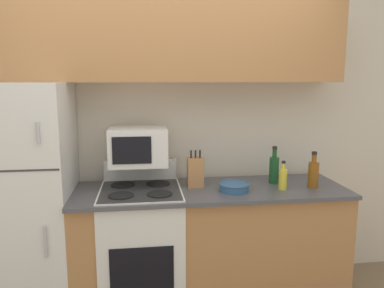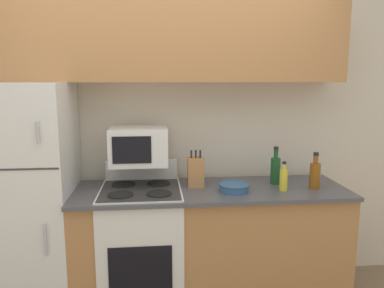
{
  "view_description": "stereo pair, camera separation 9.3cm",
  "coord_description": "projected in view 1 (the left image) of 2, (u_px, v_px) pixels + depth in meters",
  "views": [
    {
      "loc": [
        -0.17,
        -2.42,
        1.73
      ],
      "look_at": [
        0.19,
        0.28,
        1.26
      ],
      "focal_mm": 35.0,
      "sensor_mm": 36.0,
      "label": 1
    },
    {
      "loc": [
        -0.08,
        -2.43,
        1.73
      ],
      "look_at": [
        0.19,
        0.28,
        1.26
      ],
      "focal_mm": 35.0,
      "sensor_mm": 36.0,
      "label": 2
    }
  ],
  "objects": [
    {
      "name": "bottle_cooking_spray",
      "position": [
        283.0,
        178.0,
        2.81
      ],
      "size": [
        0.06,
        0.06,
        0.22
      ],
      "color": "gold",
      "rests_on": "lower_cabinets"
    },
    {
      "name": "bowl",
      "position": [
        234.0,
        187.0,
        2.78
      ],
      "size": [
        0.23,
        0.23,
        0.06
      ],
      "color": "#335B84",
      "rests_on": "lower_cabinets"
    },
    {
      "name": "lower_cabinets",
      "position": [
        210.0,
        243.0,
        2.95
      ],
      "size": [
        2.07,
        0.67,
        0.91
      ],
      "color": "#B27A47",
      "rests_on": "ground_plane"
    },
    {
      "name": "microwave",
      "position": [
        138.0,
        146.0,
        2.86
      ],
      "size": [
        0.44,
        0.35,
        0.28
      ],
      "color": "white",
      "rests_on": "stove"
    },
    {
      "name": "knife_block",
      "position": [
        195.0,
        172.0,
        2.88
      ],
      "size": [
        0.12,
        0.1,
        0.29
      ],
      "color": "#B27A47",
      "rests_on": "lower_cabinets"
    },
    {
      "name": "wall_back",
      "position": [
        163.0,
        135.0,
        3.14
      ],
      "size": [
        8.0,
        0.05,
        2.55
      ],
      "color": "beige",
      "rests_on": "ground_plane"
    },
    {
      "name": "bottle_wine_green",
      "position": [
        274.0,
        169.0,
        2.98
      ],
      "size": [
        0.08,
        0.08,
        0.3
      ],
      "color": "#194C23",
      "rests_on": "lower_cabinets"
    },
    {
      "name": "bottle_whiskey",
      "position": [
        313.0,
        173.0,
        2.87
      ],
      "size": [
        0.08,
        0.08,
        0.28
      ],
      "color": "brown",
      "rests_on": "lower_cabinets"
    },
    {
      "name": "upper_cabinets",
      "position": [
        163.0,
        41.0,
        2.82
      ],
      "size": [
        2.75,
        0.35,
        0.61
      ],
      "color": "#B27A47",
      "rests_on": "refrigerator"
    },
    {
      "name": "stove",
      "position": [
        142.0,
        246.0,
        2.87
      ],
      "size": [
        0.61,
        0.65,
        1.08
      ],
      "color": "white",
      "rests_on": "ground_plane"
    },
    {
      "name": "refrigerator",
      "position": [
        25.0,
        201.0,
        2.72
      ],
      "size": [
        0.68,
        0.69,
        1.71
      ],
      "color": "white",
      "rests_on": "ground_plane"
    }
  ]
}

